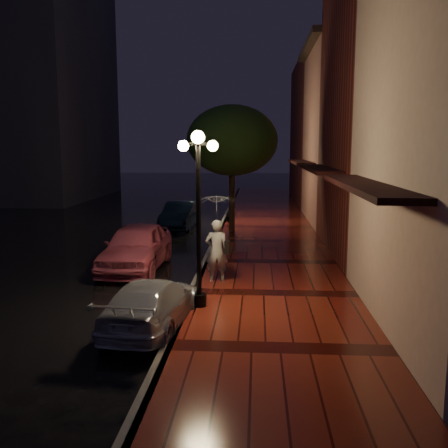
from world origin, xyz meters
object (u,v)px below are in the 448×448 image
at_px(streetlamp_far, 230,175).
at_px(navy_car, 180,215).
at_px(streetlamp_near, 198,208).
at_px(silver_car, 152,303).
at_px(street_tree, 232,143).
at_px(woman_with_umbrella, 217,224).
at_px(pink_car, 136,247).
at_px(parking_meter, 221,251).

relative_size(streetlamp_far, navy_car, 1.06).
bearing_deg(streetlamp_near, silver_car, -130.00).
bearing_deg(street_tree, woman_with_umbrella, -90.04).
distance_m(pink_car, navy_car, 8.50).
height_order(streetlamp_far, street_tree, street_tree).
relative_size(street_tree, woman_with_umbrella, 2.26).
bearing_deg(streetlamp_far, navy_car, -150.65).
xyz_separation_m(streetlamp_far, pink_car, (-2.59, -9.86, -1.82)).
relative_size(streetlamp_far, pink_car, 0.94).
bearing_deg(parking_meter, pink_car, 144.95).
bearing_deg(navy_car, streetlamp_far, 32.53).
bearing_deg(streetlamp_far, street_tree, -85.09).
height_order(navy_car, silver_car, navy_car).
xyz_separation_m(streetlamp_near, streetlamp_far, (0.00, 14.00, 0.00)).
relative_size(navy_car, silver_car, 1.05).
distance_m(silver_car, parking_meter, 3.76).
height_order(street_tree, parking_meter, street_tree).
bearing_deg(parking_meter, street_tree, 86.87).
bearing_deg(woman_with_umbrella, silver_car, 68.30).
distance_m(streetlamp_far, parking_meter, 11.76).
relative_size(navy_car, woman_with_umbrella, 1.58).
xyz_separation_m(navy_car, woman_with_umbrella, (2.67, -10.33, 1.18)).
xyz_separation_m(streetlamp_far, navy_car, (-2.42, -1.36, -1.93)).
height_order(woman_with_umbrella, parking_meter, woman_with_umbrella).
bearing_deg(navy_car, streetlamp_near, -75.97).
height_order(street_tree, woman_with_umbrella, street_tree).
relative_size(silver_car, parking_meter, 2.57).
height_order(silver_car, parking_meter, parking_meter).
distance_m(navy_car, woman_with_umbrella, 10.73).
distance_m(street_tree, silver_car, 12.73).
bearing_deg(street_tree, streetlamp_near, -91.35).
height_order(street_tree, navy_car, street_tree).
bearing_deg(streetlamp_near, parking_meter, 80.85).
bearing_deg(silver_car, streetlamp_far, -87.41).
distance_m(streetlamp_near, pink_car, 5.21).
bearing_deg(streetlamp_far, parking_meter, -88.14).
height_order(pink_car, navy_car, pink_car).
relative_size(streetlamp_near, parking_meter, 2.87).
bearing_deg(woman_with_umbrella, pink_car, -35.13).
bearing_deg(silver_car, parking_meter, -104.72).
distance_m(streetlamp_near, silver_car, 2.52).
height_order(streetlamp_far, navy_car, streetlamp_far).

